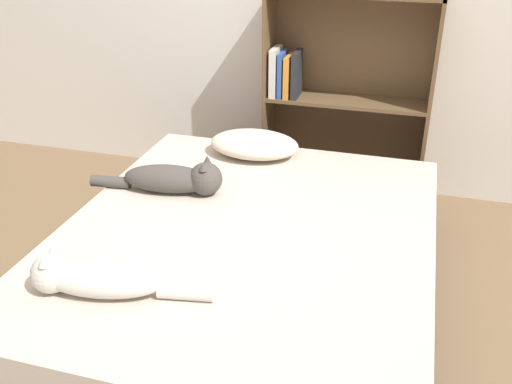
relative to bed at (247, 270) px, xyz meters
name	(u,v)px	position (x,y,z in m)	size (l,w,h in m)	color
ground_plane	(247,307)	(0.00, 0.00, -0.19)	(8.00, 8.00, 0.00)	brown
bed	(247,270)	(0.00, 0.00, 0.00)	(1.50, 1.82, 0.39)	#333338
pillow	(254,144)	(-0.18, 0.72, 0.26)	(0.46, 0.31, 0.12)	beige
cat_light	(93,278)	(-0.37, -0.54, 0.26)	(0.61, 0.22, 0.16)	beige
cat_dark	(177,179)	(-0.40, 0.23, 0.26)	(0.61, 0.20, 0.17)	#47423D
bookshelf	(342,95)	(0.19, 1.23, 0.40)	(0.90, 0.26, 1.15)	brown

